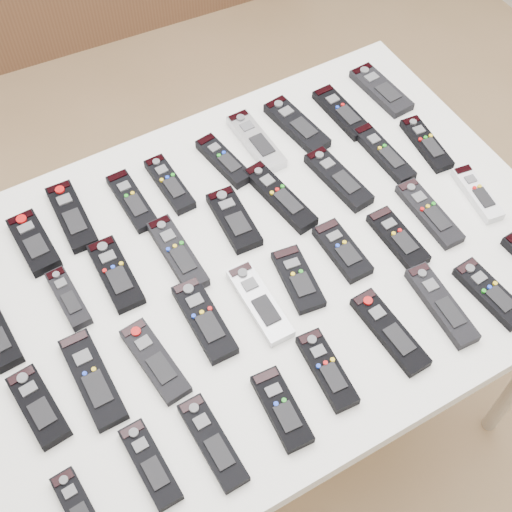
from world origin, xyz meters
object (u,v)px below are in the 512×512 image
remote_32 (282,409)px  remote_13 (178,254)px  remote_11 (69,298)px  remote_2 (72,216)px  remote_4 (170,184)px  remote_15 (280,197)px  remote_21 (155,361)px  remote_18 (426,144)px  remote_29 (79,509)px  remote_17 (384,154)px  remote_6 (256,141)px  remote_30 (150,464)px  remote_5 (224,161)px  remote_12 (116,274)px  remote_36 (491,294)px  table (256,277)px  remote_22 (204,320)px  remote_26 (398,238)px  remote_9 (381,90)px  remote_28 (477,194)px  remote_25 (342,250)px  remote_35 (441,305)px  remote_34 (390,332)px  remote_16 (338,179)px  remote_27 (429,213)px  remote_31 (213,442)px  remote_7 (297,125)px  remote_1 (34,243)px  remote_24 (298,279)px  remote_8 (342,112)px  remote_33 (327,370)px  remote_23 (260,303)px  remote_3 (132,201)px  remote_19 (39,407)px  remote_14 (234,220)px

remote_32 → remote_13: bearing=96.1°
remote_11 → remote_2: bearing=65.0°
remote_11 → remote_4: bearing=26.8°
remote_15 → remote_21: 0.46m
remote_2 → remote_18: size_ratio=1.11×
remote_29 → remote_17: bearing=20.1°
remote_2 → remote_6: size_ratio=0.97×
remote_30 → remote_5: bearing=49.7°
remote_12 → remote_36: bearing=-31.9°
table → remote_22: size_ratio=6.88×
remote_21 → remote_26: same height
remote_6 → remote_13: bearing=-147.7°
remote_9 → remote_11: (-0.88, -0.18, 0.00)m
remote_26 → remote_28: same height
remote_25 → remote_35: (0.10, -0.20, 0.00)m
remote_30 → remote_12: bearing=73.3°
remote_30 → remote_34: (0.50, 0.01, -0.00)m
remote_16 → remote_30: 0.73m
remote_25 → remote_36: (0.20, -0.23, -0.00)m
remote_13 → remote_27: size_ratio=1.03×
remote_15 → remote_36: 0.48m
remote_29 → remote_31: same height
remote_18 → remote_36: size_ratio=1.01×
remote_13 → remote_35: bearing=-43.2°
remote_5 → remote_25: remote_5 is taller
remote_7 → remote_1: bearing=174.5°
remote_7 → remote_29: (-0.77, -0.57, -0.00)m
remote_25 → remote_35: same height
remote_1 → remote_24: remote_1 is taller
remote_8 → remote_34: (-0.25, -0.54, 0.00)m
remote_31 → remote_33: (0.25, 0.02, 0.00)m
remote_18 → remote_23: bearing=-155.9°
remote_7 → remote_22: bearing=-147.3°
remote_23 → remote_29: bearing=-155.8°
remote_23 → remote_35: size_ratio=0.98×
remote_3 → remote_4: (0.09, 0.00, 0.00)m
remote_26 → remote_27: (0.10, 0.02, -0.00)m
remote_23 → remote_26: 0.33m
remote_28 → remote_27: bearing=-175.5°
remote_19 → remote_25: remote_19 is taller
remote_35 → remote_21: bearing=166.1°
remote_24 → remote_31: 0.37m
remote_24 → remote_6: bearing=81.2°
remote_29 → remote_8: bearing=28.3°
remote_9 → remote_14: 0.53m
remote_24 → table: bearing=128.2°
remote_30 → remote_15: bearing=36.9°
remote_24 → remote_30: remote_30 is taller
remote_2 → remote_7: 0.56m
remote_26 → remote_36: bearing=-68.9°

